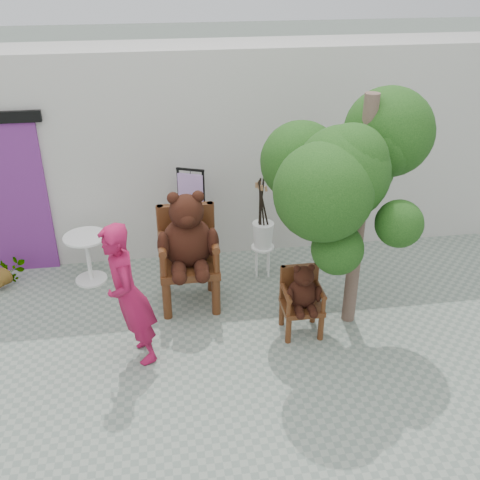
{
  "coord_description": "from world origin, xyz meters",
  "views": [
    {
      "loc": [
        -0.84,
        -4.87,
        4.24
      ],
      "look_at": [
        0.08,
        1.21,
        0.95
      ],
      "focal_mm": 42.0,
      "sensor_mm": 36.0,
      "label": 1
    }
  ],
  "objects_px": {
    "chair_big": "(188,242)",
    "stool_bucket": "(263,234)",
    "person": "(129,296)",
    "cafe_table": "(88,253)",
    "display_stand": "(193,230)",
    "tree": "(348,167)",
    "chair_small": "(302,294)"
  },
  "relations": [
    {
      "from": "display_stand",
      "to": "stool_bucket",
      "type": "bearing_deg",
      "value": -0.06
    },
    {
      "from": "display_stand",
      "to": "tree",
      "type": "xyz_separation_m",
      "value": [
        1.61,
        -1.66,
        1.49
      ]
    },
    {
      "from": "chair_small",
      "to": "cafe_table",
      "type": "relative_size",
      "value": 1.34
    },
    {
      "from": "chair_big",
      "to": "person",
      "type": "relative_size",
      "value": 0.93
    },
    {
      "from": "cafe_table",
      "to": "display_stand",
      "type": "distance_m",
      "value": 1.49
    },
    {
      "from": "stool_bucket",
      "to": "chair_big",
      "type": "bearing_deg",
      "value": -152.41
    },
    {
      "from": "chair_small",
      "to": "display_stand",
      "type": "distance_m",
      "value": 2.12
    },
    {
      "from": "display_stand",
      "to": "chair_big",
      "type": "bearing_deg",
      "value": -74.71
    },
    {
      "from": "person",
      "to": "cafe_table",
      "type": "distance_m",
      "value": 1.94
    },
    {
      "from": "chair_big",
      "to": "person",
      "type": "xyz_separation_m",
      "value": [
        -0.71,
        -1.03,
        -0.05
      ]
    },
    {
      "from": "display_stand",
      "to": "stool_bucket",
      "type": "xyz_separation_m",
      "value": [
        0.94,
        -0.39,
        0.06
      ]
    },
    {
      "from": "person",
      "to": "tree",
      "type": "height_order",
      "value": "tree"
    },
    {
      "from": "stool_bucket",
      "to": "tree",
      "type": "xyz_separation_m",
      "value": [
        0.67,
        -1.27,
        1.43
      ]
    },
    {
      "from": "cafe_table",
      "to": "stool_bucket",
      "type": "relative_size",
      "value": 0.48
    },
    {
      "from": "chair_big",
      "to": "stool_bucket",
      "type": "relative_size",
      "value": 1.1
    },
    {
      "from": "chair_small",
      "to": "person",
      "type": "xyz_separation_m",
      "value": [
        -2.0,
        -0.21,
        0.31
      ]
    },
    {
      "from": "chair_small",
      "to": "tree",
      "type": "xyz_separation_m",
      "value": [
        0.45,
        0.11,
        1.52
      ]
    },
    {
      "from": "person",
      "to": "cafe_table",
      "type": "xyz_separation_m",
      "value": [
        -0.64,
        1.78,
        -0.41
      ]
    },
    {
      "from": "chair_small",
      "to": "stool_bucket",
      "type": "bearing_deg",
      "value": 99.08
    },
    {
      "from": "tree",
      "to": "display_stand",
      "type": "bearing_deg",
      "value": 134.19
    },
    {
      "from": "chair_big",
      "to": "stool_bucket",
      "type": "xyz_separation_m",
      "value": [
        1.07,
        0.56,
        -0.26
      ]
    },
    {
      "from": "person",
      "to": "stool_bucket",
      "type": "distance_m",
      "value": 2.39
    },
    {
      "from": "chair_small",
      "to": "tree",
      "type": "height_order",
      "value": "tree"
    },
    {
      "from": "chair_small",
      "to": "tree",
      "type": "bearing_deg",
      "value": 13.69
    },
    {
      "from": "chair_big",
      "to": "person",
      "type": "height_order",
      "value": "person"
    },
    {
      "from": "stool_bucket",
      "to": "tree",
      "type": "distance_m",
      "value": 2.02
    },
    {
      "from": "chair_big",
      "to": "chair_small",
      "type": "height_order",
      "value": "chair_big"
    },
    {
      "from": "stool_bucket",
      "to": "tree",
      "type": "height_order",
      "value": "tree"
    },
    {
      "from": "chair_small",
      "to": "stool_bucket",
      "type": "distance_m",
      "value": 1.4
    },
    {
      "from": "chair_small",
      "to": "display_stand",
      "type": "relative_size",
      "value": 0.62
    },
    {
      "from": "person",
      "to": "tree",
      "type": "bearing_deg",
      "value": 85.1
    },
    {
      "from": "chair_small",
      "to": "cafe_table",
      "type": "bearing_deg",
      "value": 149.08
    }
  ]
}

